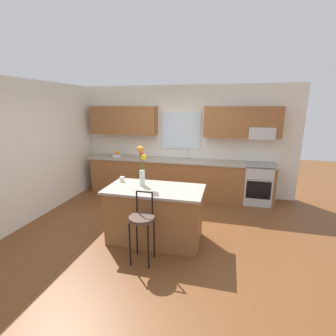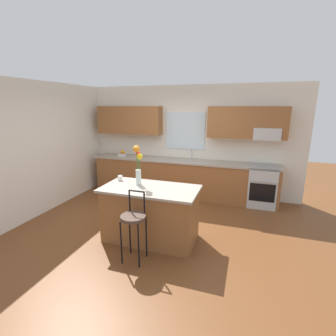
{
  "view_description": "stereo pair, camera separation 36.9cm",
  "coord_description": "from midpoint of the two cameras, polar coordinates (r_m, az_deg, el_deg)",
  "views": [
    {
      "loc": [
        1.16,
        -4.05,
        2.22
      ],
      "look_at": [
        0.03,
        0.55,
        1.0
      ],
      "focal_mm": 26.1,
      "sensor_mm": 36.0,
      "label": 1
    },
    {
      "loc": [
        1.52,
        -3.95,
        2.22
      ],
      "look_at": [
        0.03,
        0.55,
        1.0
      ],
      "focal_mm": 26.1,
      "sensor_mm": 36.0,
      "label": 2
    }
  ],
  "objects": [
    {
      "name": "fruit_bowl_oranges",
      "position": [
        6.55,
        -13.46,
        3.02
      ],
      "size": [
        0.24,
        0.24,
        0.16
      ],
      "color": "silver",
      "rests_on": "counter_run"
    },
    {
      "name": "kitchen_island",
      "position": [
        4.15,
        -5.67,
        -10.69
      ],
      "size": [
        1.58,
        0.82,
        0.92
      ],
      "color": "brown",
      "rests_on": "ground"
    },
    {
      "name": "mug_ceramic",
      "position": [
        4.38,
        -13.04,
        -2.58
      ],
      "size": [
        0.08,
        0.08,
        0.09
      ],
      "primitive_type": "cylinder",
      "color": "silver",
      "rests_on": "kitchen_island"
    },
    {
      "name": "bar_stool_near",
      "position": [
        3.55,
        -9.14,
        -12.24
      ],
      "size": [
        0.36,
        0.36,
        1.04
      ],
      "color": "black",
      "rests_on": "ground"
    },
    {
      "name": "wall_left",
      "position": [
        5.87,
        -28.1,
        4.21
      ],
      "size": [
        0.12,
        4.6,
        2.7
      ],
      "primitive_type": "cube",
      "color": "silver",
      "rests_on": "ground"
    },
    {
      "name": "counter_run",
      "position": [
        6.11,
        0.63,
        -2.26
      ],
      "size": [
        4.56,
        0.64,
        0.92
      ],
      "color": "brown",
      "rests_on": "ground"
    },
    {
      "name": "sink_faucet",
      "position": [
        6.06,
        2.92,
        3.39
      ],
      "size": [
        0.02,
        0.13,
        0.23
      ],
      "color": "#B7BABC",
      "rests_on": "counter_run"
    },
    {
      "name": "flower_vase",
      "position": [
        4.02,
        -8.75,
        0.95
      ],
      "size": [
        0.15,
        0.15,
        0.67
      ],
      "color": "silver",
      "rests_on": "kitchen_island"
    },
    {
      "name": "ground_plane",
      "position": [
        4.76,
        -4.23,
        -13.38
      ],
      "size": [
        14.0,
        14.0,
        0.0
      ],
      "primitive_type": "plane",
      "color": "brown"
    },
    {
      "name": "back_wall_assembly",
      "position": [
        6.16,
        1.59,
        7.8
      ],
      "size": [
        5.6,
        0.5,
        2.7
      ],
      "color": "silver",
      "rests_on": "ground"
    },
    {
      "name": "oven_range",
      "position": [
        5.96,
        18.48,
        -3.5
      ],
      "size": [
        0.6,
        0.64,
        0.92
      ],
      "color": "#B7BABC",
      "rests_on": "ground"
    }
  ]
}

